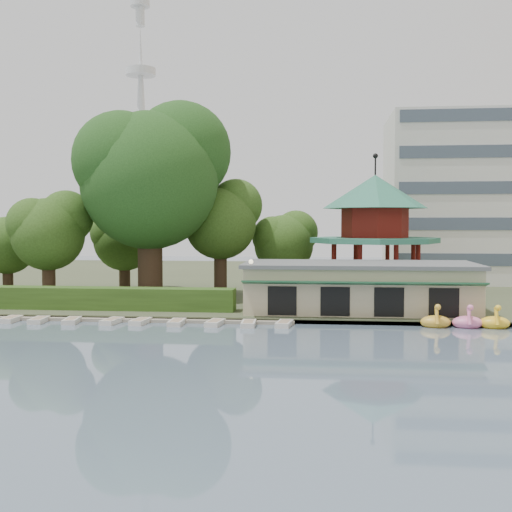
# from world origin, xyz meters

# --- Properties ---
(ground_plane) EXTENTS (220.00, 220.00, 0.00)m
(ground_plane) POSITION_xyz_m (0.00, 0.00, 0.00)
(ground_plane) COLOR slate
(ground_plane) RESTS_ON ground
(shore) EXTENTS (220.00, 70.00, 0.40)m
(shore) POSITION_xyz_m (0.00, 52.00, 0.20)
(shore) COLOR #424930
(shore) RESTS_ON ground
(embankment) EXTENTS (220.00, 0.60, 0.30)m
(embankment) POSITION_xyz_m (0.00, 17.30, 0.15)
(embankment) COLOR gray
(embankment) RESTS_ON ground
(dock) EXTENTS (34.00, 1.60, 0.24)m
(dock) POSITION_xyz_m (-12.00, 17.20, 0.12)
(dock) COLOR gray
(dock) RESTS_ON ground
(boathouse) EXTENTS (18.60, 9.39, 3.90)m
(boathouse) POSITION_xyz_m (10.00, 21.97, 2.37)
(boathouse) COLOR tan
(boathouse) RESTS_ON shore
(pavilion) EXTENTS (12.40, 12.40, 13.50)m
(pavilion) POSITION_xyz_m (12.00, 32.00, 7.48)
(pavilion) COLOR tan
(pavilion) RESTS_ON shore
(broadcast_tower) EXTENTS (8.00, 8.00, 96.00)m
(broadcast_tower) POSITION_xyz_m (-42.00, 140.00, 33.98)
(broadcast_tower) COLOR silver
(broadcast_tower) RESTS_ON ground
(hedge) EXTENTS (30.00, 2.00, 1.80)m
(hedge) POSITION_xyz_m (-15.00, 20.50, 1.30)
(hedge) COLOR #32531B
(hedge) RESTS_ON shore
(lamp_post) EXTENTS (0.36, 0.36, 4.28)m
(lamp_post) POSITION_xyz_m (1.50, 19.00, 3.34)
(lamp_post) COLOR black
(lamp_post) RESTS_ON shore
(big_tree) EXTENTS (14.07, 13.11, 18.67)m
(big_tree) POSITION_xyz_m (-8.83, 28.21, 12.36)
(big_tree) COLOR #3A281C
(big_tree) RESTS_ON shore
(small_trees) EXTENTS (39.72, 16.76, 11.49)m
(small_trees) POSITION_xyz_m (-13.07, 31.35, 6.44)
(small_trees) COLOR #3A281C
(small_trees) RESTS_ON shore
(moored_rowboats) EXTENTS (32.29, 2.61, 0.36)m
(moored_rowboats) POSITION_xyz_m (-11.41, 15.81, 0.18)
(moored_rowboats) COLOR beige
(moored_rowboats) RESTS_ON ground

